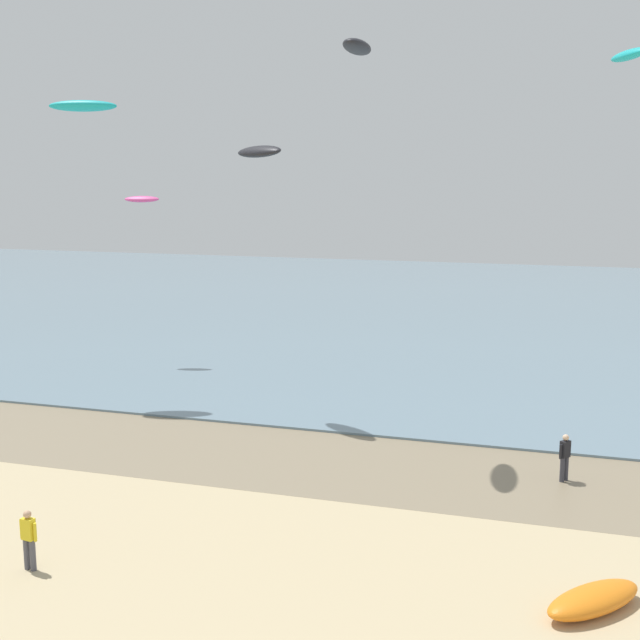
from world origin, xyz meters
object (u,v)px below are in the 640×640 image
person_mid_beach (29,538)px  kite_aloft_6 (629,55)px  kite_aloft_8 (357,47)px  grounded_kite (593,600)px  kite_aloft_7 (83,106)px  kite_aloft_5 (259,152)px  kite_aloft_3 (142,199)px  person_by_waterline (565,456)px

person_mid_beach → kite_aloft_6: (15.10, 10.28, 13.37)m
kite_aloft_6 → kite_aloft_8: 10.07m
grounded_kite → kite_aloft_7: kite_aloft_7 is taller
kite_aloft_8 → kite_aloft_5: bearing=-123.7°
kite_aloft_5 → kite_aloft_6: (14.58, -6.00, 2.64)m
kite_aloft_3 → kite_aloft_5: size_ratio=0.70×
person_mid_beach → kite_aloft_7: (-8.39, 16.76, 12.89)m
kite_aloft_7 → person_by_waterline: bearing=-30.5°
person_by_waterline → kite_aloft_8: kite_aloft_8 is taller
grounded_kite → kite_aloft_5: size_ratio=1.08×
kite_aloft_3 → kite_aloft_7: kite_aloft_7 is taller
person_by_waterline → kite_aloft_5: 17.82m
kite_aloft_8 → kite_aloft_6: bearing=66.9°
grounded_kite → kite_aloft_6: kite_aloft_6 is taller
kite_aloft_3 → kite_aloft_6: size_ratio=0.96×
grounded_kite → kite_aloft_8: size_ratio=1.02×
person_mid_beach → kite_aloft_8: 20.53m
person_by_waterline → grounded_kite: 9.09m
kite_aloft_7 → person_mid_beach: bearing=-80.0°
kite_aloft_6 → kite_aloft_7: bearing=-130.2°
grounded_kite → kite_aloft_8: 20.88m
kite_aloft_5 → kite_aloft_3: bearing=-7.3°
grounded_kite → kite_aloft_6: bearing=-141.5°
person_by_waterline → grounded_kite: size_ratio=0.57×
kite_aloft_3 → kite_aloft_5: 13.04m
grounded_kite → kite_aloft_3: kite_aloft_3 is taller
kite_aloft_5 → kite_aloft_8: size_ratio=0.94×
kite_aloft_5 → kite_aloft_8: (5.08, -2.83, 3.73)m
kite_aloft_6 → kite_aloft_8: bearing=-133.3°
person_mid_beach → kite_aloft_8: bearing=67.4°
kite_aloft_5 → grounded_kite: bearing=165.7°
person_by_waterline → kite_aloft_6: (1.28, -0.96, 13.37)m
grounded_kite → kite_aloft_5: 22.96m
person_mid_beach → kite_aloft_5: kite_aloft_5 is taller
person_mid_beach → kite_aloft_7: 22.74m
person_by_waterline → kite_aloft_3: bearing=151.2°
kite_aloft_3 → kite_aloft_8: (15.22, -10.69, 6.05)m
person_mid_beach → kite_aloft_3: 27.32m
person_mid_beach → kite_aloft_6: 22.64m
grounded_kite → kite_aloft_6: 16.15m
grounded_kite → person_by_waterline: bearing=-133.1°
person_by_waterline → kite_aloft_8: (-8.22, 2.22, 14.46)m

